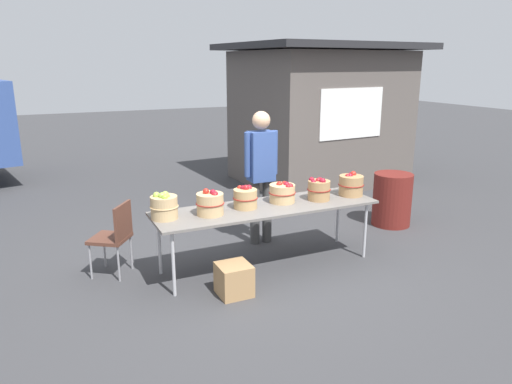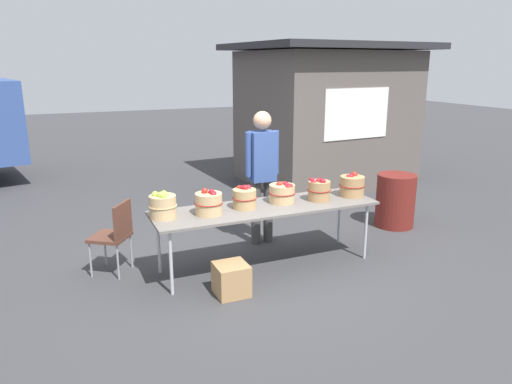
{
  "view_description": "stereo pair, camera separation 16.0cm",
  "coord_description": "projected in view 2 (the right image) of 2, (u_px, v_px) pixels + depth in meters",
  "views": [
    {
      "loc": [
        -2.39,
        -4.84,
        2.4
      ],
      "look_at": [
        0.0,
        0.3,
        0.85
      ],
      "focal_mm": 33.55,
      "sensor_mm": 36.0,
      "label": 1
    },
    {
      "loc": [
        -2.24,
        -4.91,
        2.4
      ],
      "look_at": [
        0.0,
        0.3,
        0.85
      ],
      "focal_mm": 33.55,
      "sensor_mm": 36.0,
      "label": 2
    }
  ],
  "objects": [
    {
      "name": "food_kiosk",
      "position": [
        325.0,
        114.0,
        9.66
      ],
      "size": [
        3.7,
        3.15,
        2.74
      ],
      "rotation": [
        0.0,
        0.0,
        0.07
      ],
      "color": "#59514C",
      "rests_on": "ground"
    },
    {
      "name": "folding_chair",
      "position": [
        115.0,
        232.0,
        5.5
      ],
      "size": [
        0.56,
        0.56,
        0.86
      ],
      "rotation": [
        0.0,
        0.0,
        4.11
      ],
      "color": "brown",
      "rests_on": "ground"
    },
    {
      "name": "apple_basket_red_4",
      "position": [
        352.0,
        186.0,
        6.04
      ],
      "size": [
        0.33,
        0.33,
        0.3
      ],
      "color": "#A87F51",
      "rests_on": "market_table"
    },
    {
      "name": "ground_plane",
      "position": [
        266.0,
        265.0,
        5.84
      ],
      "size": [
        40.0,
        40.0,
        0.0
      ],
      "primitive_type": "plane",
      "color": "#38383A"
    },
    {
      "name": "trash_barrel",
      "position": [
        395.0,
        200.0,
        7.14
      ],
      "size": [
        0.57,
        0.57,
        0.79
      ],
      "primitive_type": "cylinder",
      "color": "maroon",
      "rests_on": "ground"
    },
    {
      "name": "vendor_adult",
      "position": [
        262.0,
        167.0,
        6.3
      ],
      "size": [
        0.47,
        0.24,
        1.79
      ],
      "rotation": [
        0.0,
        0.0,
        3.13
      ],
      "color": "#3F3F3F",
      "rests_on": "ground"
    },
    {
      "name": "apple_basket_red_1",
      "position": [
        245.0,
        198.0,
        5.55
      ],
      "size": [
        0.29,
        0.29,
        0.27
      ],
      "color": "tan",
      "rests_on": "market_table"
    },
    {
      "name": "produce_crate",
      "position": [
        231.0,
        279.0,
        5.07
      ],
      "size": [
        0.34,
        0.34,
        0.34
      ],
      "primitive_type": "cube",
      "color": "#A87F51",
      "rests_on": "ground"
    },
    {
      "name": "apple_basket_green_0",
      "position": [
        163.0,
        206.0,
        5.19
      ],
      "size": [
        0.31,
        0.31,
        0.3
      ],
      "color": "tan",
      "rests_on": "market_table"
    },
    {
      "name": "apple_basket_red_3",
      "position": [
        319.0,
        190.0,
        5.85
      ],
      "size": [
        0.29,
        0.29,
        0.29
      ],
      "color": "#A87F51",
      "rests_on": "market_table"
    },
    {
      "name": "apple_basket_red_0",
      "position": [
        209.0,
        203.0,
        5.31
      ],
      "size": [
        0.32,
        0.32,
        0.3
      ],
      "color": "tan",
      "rests_on": "market_table"
    },
    {
      "name": "market_table",
      "position": [
        266.0,
        209.0,
        5.65
      ],
      "size": [
        2.7,
        0.76,
        0.75
      ],
      "color": "slate",
      "rests_on": "ground"
    },
    {
      "name": "apple_basket_red_2",
      "position": [
        282.0,
        193.0,
        5.77
      ],
      "size": [
        0.33,
        0.33,
        0.26
      ],
      "color": "tan",
      "rests_on": "market_table"
    }
  ]
}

